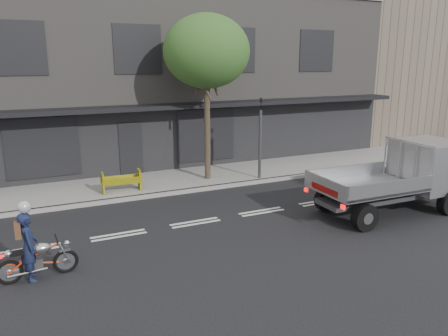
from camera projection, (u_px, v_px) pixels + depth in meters
ground at (195, 223)px, 13.73m from camera, size 80.00×80.00×0.00m
sidewalk at (154, 183)px, 17.85m from camera, size 32.00×3.20×0.15m
kerb at (165, 194)px, 16.44m from camera, size 32.00×0.20×0.15m
building_main at (115, 79)px, 22.70m from camera, size 26.00×10.00×8.00m
building_neighbour at (401, 59)px, 30.64m from camera, size 14.00×10.00×10.00m
street_tree at (207, 52)px, 17.05m from camera, size 3.40×3.40×6.74m
traffic_light_pole at (260, 143)px, 18.00m from camera, size 0.12×0.12×3.50m
motorcycle at (37, 259)px, 10.17m from camera, size 1.83×0.53×0.94m
rider at (29, 246)px, 10.02m from camera, size 0.42×0.62×1.65m
flatbed_ute at (418, 169)px, 14.77m from camera, size 5.28×2.29×2.42m
construction_barrier at (123, 182)px, 16.22m from camera, size 1.50×0.69×0.82m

